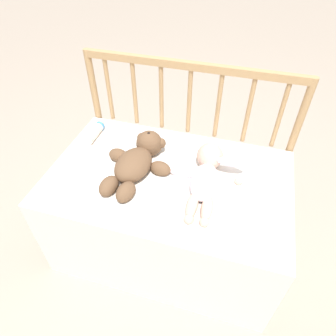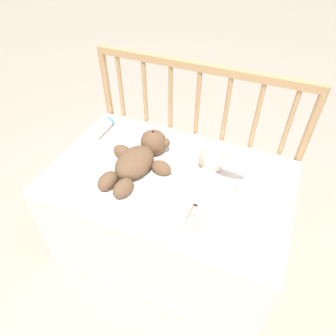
% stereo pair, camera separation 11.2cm
% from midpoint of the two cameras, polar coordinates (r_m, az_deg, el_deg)
% --- Properties ---
extents(ground_plane, '(12.00, 12.00, 0.00)m').
position_cam_midpoint_polar(ground_plane, '(1.78, -1.78, -13.92)').
color(ground_plane, tan).
extents(crib_mattress, '(1.10, 0.69, 0.53)m').
position_cam_midpoint_polar(crib_mattress, '(1.56, -1.99, -8.62)').
color(crib_mattress, white).
rests_on(crib_mattress, ground_plane).
extents(crib_rail, '(1.10, 0.04, 0.91)m').
position_cam_midpoint_polar(crib_rail, '(1.57, 1.87, 10.00)').
color(crib_rail, tan).
rests_on(crib_rail, ground_plane).
extents(blanket, '(0.86, 0.55, 0.01)m').
position_cam_midpoint_polar(blanket, '(1.34, -1.89, -2.57)').
color(blanket, white).
rests_on(blanket, crib_mattress).
extents(teddy_bear, '(0.32, 0.42, 0.13)m').
position_cam_midpoint_polar(teddy_bear, '(1.38, -8.25, 1.31)').
color(teddy_bear, brown).
rests_on(teddy_bear, crib_mattress).
extents(baby, '(0.34, 0.43, 0.12)m').
position_cam_midpoint_polar(baby, '(1.31, 4.83, -1.42)').
color(baby, white).
rests_on(baby, crib_mattress).
extents(baby_bottle, '(0.05, 0.17, 0.05)m').
position_cam_midpoint_polar(baby_bottle, '(1.65, -15.60, 6.64)').
color(baby_bottle, '#F4E5CC').
rests_on(baby_bottle, crib_mattress).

